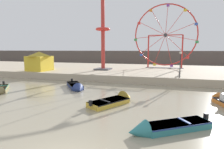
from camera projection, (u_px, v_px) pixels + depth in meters
name	position (u px, v px, depth m)	size (l,w,h in m)	color
quay_promenade	(146.00, 72.00, 37.13)	(110.00, 22.75, 1.06)	#B7A88E
distant_town_skyline	(156.00, 58.00, 62.63)	(140.00, 3.00, 4.40)	#564C47
motorboat_mustard_yellow	(117.00, 100.00, 17.17)	(3.71, 4.86, 1.51)	gold
motorboat_navy_blue	(76.00, 87.00, 23.30)	(4.38, 5.04, 1.34)	navy
motorboat_teal_painted	(163.00, 127.00, 11.15)	(5.02, 4.00, 1.21)	teal
motorboat_olive_wood	(0.00, 90.00, 21.60)	(4.01, 4.54, 1.18)	olive
ferris_wheel_red_frame	(165.00, 36.00, 38.09)	(12.50, 1.20, 12.80)	red
drop_tower_red_tower	(103.00, 37.00, 34.87)	(2.80, 2.80, 13.32)	#BC332D
carnival_booth_yellow_awning	(39.00, 61.00, 33.67)	(4.15, 4.13, 3.38)	yellow
promenade_lamp_far	(180.00, 60.00, 24.95)	(0.32, 0.32, 3.48)	#2D2D33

